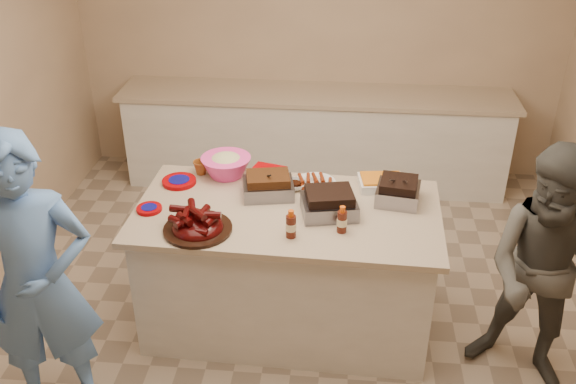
# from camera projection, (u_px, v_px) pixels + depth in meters

# --- Properties ---
(room) EXTENTS (4.50, 5.00, 2.70)m
(room) POSITION_uv_depth(u_px,v_px,m) (295.00, 332.00, 4.37)
(room) COLOR tan
(room) RESTS_ON ground
(back_counter) EXTENTS (3.60, 0.64, 0.90)m
(back_counter) POSITION_uv_depth(u_px,v_px,m) (315.00, 138.00, 6.05)
(back_counter) COLOR silver
(back_counter) RESTS_ON ground
(island) EXTENTS (1.95, 1.07, 0.91)m
(island) POSITION_uv_depth(u_px,v_px,m) (287.00, 321.00, 4.46)
(island) COLOR silver
(island) RESTS_ON ground
(rib_platter) EXTENTS (0.53, 0.53, 0.16)m
(rib_platter) POSITION_uv_depth(u_px,v_px,m) (198.00, 230.00, 3.81)
(rib_platter) COLOR #410505
(rib_platter) RESTS_ON island
(pulled_pork_tray) EXTENTS (0.36, 0.30, 0.10)m
(pulled_pork_tray) POSITION_uv_depth(u_px,v_px,m) (268.00, 195.00, 4.18)
(pulled_pork_tray) COLOR #47230F
(pulled_pork_tray) RESTS_ON island
(brisket_tray) EXTENTS (0.38, 0.33, 0.10)m
(brisket_tray) POSITION_uv_depth(u_px,v_px,m) (329.00, 214.00, 3.98)
(brisket_tray) COLOR black
(brisket_tray) RESTS_ON island
(roasting_pan) EXTENTS (0.30, 0.30, 0.11)m
(roasting_pan) POSITION_uv_depth(u_px,v_px,m) (397.00, 201.00, 4.11)
(roasting_pan) COLOR gray
(roasting_pan) RESTS_ON island
(coleslaw_bowl) EXTENTS (0.35, 0.35, 0.23)m
(coleslaw_bowl) POSITION_uv_depth(u_px,v_px,m) (227.00, 175.00, 4.42)
(coleslaw_bowl) COLOR #FC3EA0
(coleslaw_bowl) RESTS_ON island
(sausage_plate) EXTENTS (0.33, 0.33, 0.05)m
(sausage_plate) POSITION_uv_depth(u_px,v_px,m) (315.00, 184.00, 4.32)
(sausage_plate) COLOR silver
(sausage_plate) RESTS_ON island
(mac_cheese_dish) EXTENTS (0.32, 0.25, 0.08)m
(mac_cheese_dish) POSITION_uv_depth(u_px,v_px,m) (381.00, 187.00, 4.27)
(mac_cheese_dish) COLOR orange
(mac_cheese_dish) RESTS_ON island
(bbq_bottle_a) EXTENTS (0.06, 0.06, 0.18)m
(bbq_bottle_a) POSITION_uv_depth(u_px,v_px,m) (291.00, 237.00, 3.75)
(bbq_bottle_a) COLOR #46160D
(bbq_bottle_a) RESTS_ON island
(bbq_bottle_b) EXTENTS (0.06, 0.06, 0.17)m
(bbq_bottle_b) POSITION_uv_depth(u_px,v_px,m) (341.00, 232.00, 3.80)
(bbq_bottle_b) COLOR #46160D
(bbq_bottle_b) RESTS_ON island
(mustard_bottle) EXTENTS (0.05, 0.05, 0.13)m
(mustard_bottle) POSITION_uv_depth(u_px,v_px,m) (277.00, 192.00, 4.22)
(mustard_bottle) COLOR yellow
(mustard_bottle) RESTS_ON island
(sauce_bowl) EXTENTS (0.15, 0.05, 0.15)m
(sauce_bowl) POSITION_uv_depth(u_px,v_px,m) (295.00, 188.00, 4.26)
(sauce_bowl) COLOR silver
(sauce_bowl) RESTS_ON island
(plate_stack_large) EXTENTS (0.23, 0.23, 0.03)m
(plate_stack_large) POSITION_uv_depth(u_px,v_px,m) (179.00, 183.00, 4.32)
(plate_stack_large) COLOR #8D0003
(plate_stack_large) RESTS_ON island
(plate_stack_small) EXTENTS (0.16, 0.16, 0.02)m
(plate_stack_small) POSITION_uv_depth(u_px,v_px,m) (149.00, 210.00, 4.01)
(plate_stack_small) COLOR #8D0003
(plate_stack_small) RESTS_ON island
(plastic_cup) EXTENTS (0.11, 0.10, 0.11)m
(plastic_cup) POSITION_uv_depth(u_px,v_px,m) (201.00, 174.00, 4.44)
(plastic_cup) COLOR #95521E
(plastic_cup) RESTS_ON island
(basket_stack) EXTENTS (0.25, 0.22, 0.11)m
(basket_stack) POSITION_uv_depth(u_px,v_px,m) (269.00, 183.00, 4.32)
(basket_stack) COLOR #8D0003
(basket_stack) RESTS_ON island
(guest_gray) EXTENTS (1.37, 1.74, 0.59)m
(guest_gray) POSITION_uv_depth(u_px,v_px,m) (523.00, 374.00, 4.03)
(guest_gray) COLOR #525049
(guest_gray) RESTS_ON ground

